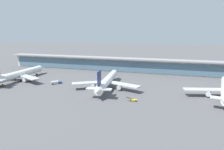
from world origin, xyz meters
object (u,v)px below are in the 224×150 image
Objects in this scene: service_truck_near_nose_olive at (2,85)px; service_truck_under_wing_grey at (33,79)px; airliner_centre_stand at (107,81)px; airliner_left_stand at (19,74)px; service_truck_at_far_stand_blue at (56,82)px; service_truck_on_taxiway_yellow at (133,100)px.

service_truck_near_nose_olive is 0.41× the size of service_truck_under_wing_grey.
service_truck_near_nose_olive is at bearing -166.28° from airliner_centre_stand.
airliner_left_stand is 83.09m from airliner_centre_stand.
service_truck_near_nose_olive is 25.85m from service_truck_under_wing_grey.
airliner_centre_stand reaches higher than service_truck_at_far_stand_blue.
airliner_left_stand reaches higher than service_truck_at_far_stand_blue.
airliner_left_stand is 38.52m from service_truck_at_far_stand_blue.
airliner_left_stand is 110.42m from service_truck_on_taxiway_yellow.
service_truck_under_wing_grey is at bearing 177.03° from airliner_centre_stand.
service_truck_at_far_stand_blue reaches higher than service_truck_near_nose_olive.
service_truck_on_taxiway_yellow is 72.92m from service_truck_at_far_stand_blue.
service_truck_under_wing_grey is at bearing 164.36° from service_truck_on_taxiway_yellow.
airliner_centre_stand reaches higher than service_truck_under_wing_grey.
airliner_centre_stand reaches higher than service_truck_near_nose_olive.
airliner_centre_stand is 84.29m from service_truck_near_nose_olive.
service_truck_near_nose_olive is at bearing -86.26° from airliner_left_stand.
airliner_centre_stand is at bearing 1.35° from service_truck_at_far_stand_blue.
service_truck_near_nose_olive is (-81.75, -19.95, -4.86)m from airliner_centre_stand.
service_truck_under_wing_grey is at bearing 15.59° from airliner_left_stand.
airliner_centre_stand is at bearing 136.79° from service_truck_on_taxiway_yellow.
service_truck_at_far_stand_blue is at bearing 27.09° from service_truck_near_nose_olive.
service_truck_under_wing_grey is (-71.37, 3.71, -4.04)m from airliner_centre_stand.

